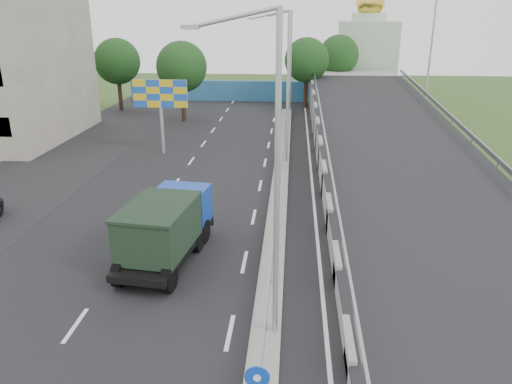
# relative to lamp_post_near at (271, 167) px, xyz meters

# --- Properties ---
(road_surface) EXTENTS (26.00, 90.00, 0.04)m
(road_surface) POSITION_rel_lamp_post_near_xyz_m (-3.11, 14.00, -5.81)
(road_surface) COLOR black
(road_surface) RESTS_ON ground
(parking_strip) EXTENTS (8.00, 90.00, 0.05)m
(parking_strip) POSITION_rel_lamp_post_near_xyz_m (-16.11, 14.00, -5.81)
(parking_strip) COLOR black
(parking_strip) RESTS_ON ground
(median) EXTENTS (1.00, 44.00, 0.20)m
(median) POSITION_rel_lamp_post_near_xyz_m (-0.11, 18.00, -5.71)
(median) COLOR gray
(median) RESTS_ON ground
(overpass_ramp) EXTENTS (10.00, 50.00, 3.50)m
(overpass_ramp) POSITION_rel_lamp_post_near_xyz_m (7.39, 18.00, -4.06)
(overpass_ramp) COLOR gray
(overpass_ramp) RESTS_ON ground
(median_guardrail) EXTENTS (0.09, 44.00, 0.71)m
(median_guardrail) POSITION_rel_lamp_post_near_xyz_m (-0.11, 18.00, -5.06)
(median_guardrail) COLOR gray
(median_guardrail) RESTS_ON median
(lamp_post_near) EXTENTS (2.74, 0.18, 10.08)m
(lamp_post_near) POSITION_rel_lamp_post_near_xyz_m (0.00, 0.00, 0.00)
(lamp_post_near) COLOR #B2B5B7
(lamp_post_near) RESTS_ON median
(lamp_post_mid) EXTENTS (2.74, 0.18, 10.08)m
(lamp_post_mid) POSITION_rel_lamp_post_near_xyz_m (0.00, 20.00, 0.00)
(lamp_post_mid) COLOR #B2B5B7
(lamp_post_mid) RESTS_ON median
(lamp_post_far) EXTENTS (2.74, 0.18, 10.08)m
(lamp_post_far) POSITION_rel_lamp_post_near_xyz_m (0.00, 40.00, 0.00)
(lamp_post_far) COLOR #B2B5B7
(lamp_post_far) RESTS_ON median
(blue_wall) EXTENTS (30.00, 0.50, 2.40)m
(blue_wall) POSITION_rel_lamp_post_near_xyz_m (-4.11, 46.00, -4.61)
(blue_wall) COLOR #256D8A
(blue_wall) RESTS_ON ground
(church) EXTENTS (7.00, 7.00, 13.80)m
(church) POSITION_rel_lamp_post_near_xyz_m (9.89, 54.00, -0.50)
(church) COLOR #B2CCAD
(church) RESTS_ON ground
(billboard) EXTENTS (4.00, 0.24, 5.50)m
(billboard) POSITION_rel_lamp_post_near_xyz_m (-9.11, 22.00, -1.62)
(billboard) COLOR #B2B5B7
(billboard) RESTS_ON ground
(tree_left_mid) EXTENTS (4.80, 4.80, 7.60)m
(tree_left_mid) POSITION_rel_lamp_post_near_xyz_m (-10.11, 34.00, -0.63)
(tree_left_mid) COLOR black
(tree_left_mid) RESTS_ON ground
(tree_median_far) EXTENTS (4.80, 4.80, 7.60)m
(tree_median_far) POSITION_rel_lamp_post_near_xyz_m (1.89, 42.00, -0.63)
(tree_median_far) COLOR black
(tree_median_far) RESTS_ON ground
(tree_left_far) EXTENTS (4.80, 4.80, 7.60)m
(tree_left_far) POSITION_rel_lamp_post_near_xyz_m (-18.11, 39.00, -0.63)
(tree_left_far) COLOR black
(tree_left_far) RESTS_ON ground
(tree_ramp_far) EXTENTS (4.80, 4.80, 7.60)m
(tree_ramp_far) POSITION_rel_lamp_post_near_xyz_m (5.89, 49.00, -0.63)
(tree_ramp_far) COLOR black
(tree_ramp_far) RESTS_ON ground
(dump_truck) EXTENTS (3.11, 6.63, 2.82)m
(dump_truck) POSITION_rel_lamp_post_near_xyz_m (-4.63, 5.08, -4.25)
(dump_truck) COLOR black
(dump_truck) RESTS_ON ground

